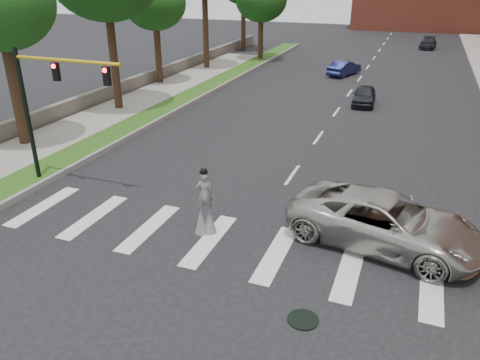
% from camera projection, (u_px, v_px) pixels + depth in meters
% --- Properties ---
extents(ground_plane, '(160.00, 160.00, 0.00)m').
position_uv_depth(ground_plane, '(232.00, 262.00, 16.04)').
color(ground_plane, black).
rests_on(ground_plane, ground).
extents(grass_median, '(2.00, 60.00, 0.25)m').
position_uv_depth(grass_median, '(190.00, 96.00, 36.78)').
color(grass_median, '#264F16').
rests_on(grass_median, ground).
extents(median_curb, '(0.20, 60.00, 0.28)m').
position_uv_depth(median_curb, '(203.00, 97.00, 36.43)').
color(median_curb, gray).
rests_on(median_curb, ground).
extents(sidewalk_left, '(4.00, 60.00, 0.18)m').
position_uv_depth(sidewalk_left, '(76.00, 129.00, 29.24)').
color(sidewalk_left, gray).
rests_on(sidewalk_left, ground).
extents(stone_wall, '(0.50, 56.00, 1.10)m').
position_uv_depth(stone_wall, '(143.00, 80.00, 40.10)').
color(stone_wall, '#5F5A52').
rests_on(stone_wall, ground).
extents(manhole, '(0.90, 0.90, 0.04)m').
position_uv_depth(manhole, '(303.00, 320.00, 13.35)').
color(manhole, black).
rests_on(manhole, ground).
extents(traffic_signal, '(5.30, 0.23, 6.20)m').
position_uv_depth(traffic_signal, '(46.00, 97.00, 20.08)').
color(traffic_signal, black).
rests_on(traffic_signal, ground).
extents(stilt_performer, '(0.81, 0.65, 2.68)m').
position_uv_depth(stilt_performer, '(205.00, 209.00, 17.41)').
color(stilt_performer, black).
rests_on(stilt_performer, ground).
extents(suv_crossing, '(7.33, 4.46, 1.90)m').
position_uv_depth(suv_crossing, '(385.00, 221.00, 16.67)').
color(suv_crossing, '#A5A39C').
rests_on(suv_crossing, ground).
extents(car_near, '(1.84, 4.06, 1.35)m').
position_uv_depth(car_near, '(364.00, 95.00, 34.67)').
color(car_near, black).
rests_on(car_near, ground).
extents(car_mid, '(2.78, 4.43, 1.38)m').
position_uv_depth(car_mid, '(344.00, 68.00, 44.32)').
color(car_mid, '#161D4F').
rests_on(car_mid, ground).
extents(car_far, '(2.20, 4.72, 1.33)m').
position_uv_depth(car_far, '(428.00, 43.00, 59.75)').
color(car_far, black).
rests_on(car_far, ground).
extents(tree_3, '(5.17, 5.17, 8.90)m').
position_uv_depth(tree_3, '(155.00, 4.00, 38.52)').
color(tree_3, black).
rests_on(tree_3, ground).
extents(tree_6, '(5.49, 5.49, 8.71)m').
position_uv_depth(tree_6, '(261.00, 0.00, 49.30)').
color(tree_6, black).
rests_on(tree_6, ground).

